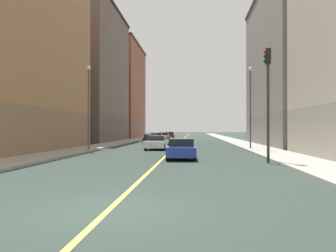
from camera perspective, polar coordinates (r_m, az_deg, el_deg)
ground_plane at (r=8.73m, az=-9.68°, el=-13.54°), size 400.00×400.00×0.00m
sidewalk_left at (r=57.62m, az=10.60°, el=-2.37°), size 3.14×168.00×0.15m
sidewalk_right at (r=58.21m, az=-5.88°, el=-2.36°), size 3.14×168.00×0.15m
lane_center_stripe at (r=57.32m, az=2.32°, el=-2.46°), size 0.16×154.00×0.01m
building_left_mid at (r=43.90m, az=21.43°, el=9.21°), size 10.11×21.38×18.67m
building_right_midblock at (r=55.28m, az=-13.55°, el=8.28°), size 10.11×19.57×20.77m
building_right_distant at (r=75.87m, az=-8.50°, el=5.71°), size 10.11×19.55×20.31m
traffic_light_left_near at (r=20.66m, az=16.31°, el=5.84°), size 0.40×0.32×6.62m
street_lamp_left_near at (r=33.05m, az=13.57°, el=4.33°), size 0.36×0.36×7.65m
street_lamp_right_near at (r=31.33m, az=-13.12°, el=4.39°), size 0.36×0.36×7.44m
car_maroon at (r=77.99m, az=0.31°, el=-1.47°), size 1.93×4.60×1.30m
car_black at (r=45.99m, az=-2.87°, el=-2.16°), size 2.02×4.17×1.25m
car_blue at (r=22.68m, az=2.25°, el=-3.87°), size 1.97×4.52×1.32m
car_orange at (r=63.74m, az=-0.69°, el=-1.68°), size 1.97×4.01×1.31m
car_silver at (r=54.87m, az=-1.87°, el=-1.89°), size 1.97×4.54×1.32m
car_white at (r=32.79m, az=-1.87°, el=-2.79°), size 2.03×4.54×1.33m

